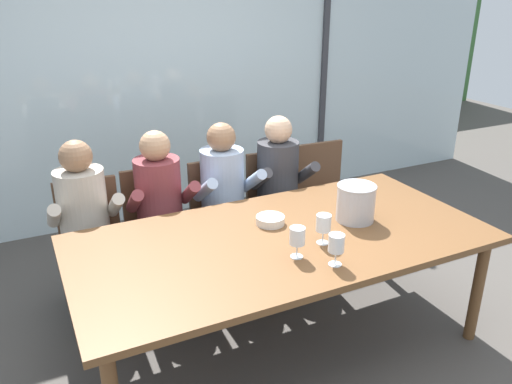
% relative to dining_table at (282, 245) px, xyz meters
% --- Properties ---
extents(ground, '(14.00, 14.00, 0.00)m').
position_rel_dining_table_xyz_m(ground, '(0.00, 1.00, -0.69)').
color(ground, '#4C4742').
extents(window_glass_panel, '(7.62, 0.03, 2.60)m').
position_rel_dining_table_xyz_m(window_glass_panel, '(0.00, 2.27, 0.61)').
color(window_glass_panel, silver).
rests_on(window_glass_panel, ground).
extents(window_mullion_right, '(0.06, 0.06, 2.60)m').
position_rel_dining_table_xyz_m(window_mullion_right, '(1.71, 2.25, 0.61)').
color(window_mullion_right, '#38383D').
rests_on(window_mullion_right, ground).
extents(hillside_vineyard, '(13.62, 2.40, 2.15)m').
position_rel_dining_table_xyz_m(hillside_vineyard, '(0.00, 6.03, 0.39)').
color(hillside_vineyard, '#386633').
rests_on(hillside_vineyard, ground).
extents(dining_table, '(2.42, 1.20, 0.75)m').
position_rel_dining_table_xyz_m(dining_table, '(0.00, 0.00, 0.00)').
color(dining_table, brown).
rests_on(dining_table, ground).
extents(chair_near_curtain, '(0.46, 0.46, 0.88)m').
position_rel_dining_table_xyz_m(chair_near_curtain, '(-0.94, 0.99, -0.17)').
color(chair_near_curtain, brown).
rests_on(chair_near_curtain, ground).
extents(chair_left_of_center, '(0.46, 0.46, 0.88)m').
position_rel_dining_table_xyz_m(chair_left_of_center, '(-0.49, 1.02, -0.17)').
color(chair_left_of_center, brown).
rests_on(chair_left_of_center, ground).
extents(chair_center, '(0.45, 0.45, 0.88)m').
position_rel_dining_table_xyz_m(chair_center, '(0.02, 0.99, -0.17)').
color(chair_center, brown).
rests_on(chair_center, ground).
extents(chair_right_of_center, '(0.47, 0.47, 0.88)m').
position_rel_dining_table_xyz_m(chair_right_of_center, '(0.49, 0.98, -0.17)').
color(chair_right_of_center, brown).
rests_on(chair_right_of_center, ground).
extents(chair_near_window_right, '(0.46, 0.46, 0.88)m').
position_rel_dining_table_xyz_m(chair_near_window_right, '(0.97, 1.02, -0.17)').
color(chair_near_window_right, brown).
rests_on(chair_near_window_right, ground).
extents(person_beige_jumper, '(0.46, 0.61, 1.20)m').
position_rel_dining_table_xyz_m(person_beige_jumper, '(-0.98, 0.87, 0.00)').
color(person_beige_jumper, '#B7AD9E').
rests_on(person_beige_jumper, ground).
extents(person_maroon_top, '(0.47, 0.62, 1.20)m').
position_rel_dining_table_xyz_m(person_maroon_top, '(-0.47, 0.87, 0.00)').
color(person_maroon_top, brown).
rests_on(person_maroon_top, ground).
extents(person_pale_blue_shirt, '(0.47, 0.62, 1.20)m').
position_rel_dining_table_xyz_m(person_pale_blue_shirt, '(0.02, 0.87, 0.00)').
color(person_pale_blue_shirt, '#9EB2D1').
rests_on(person_pale_blue_shirt, ground).
extents(person_charcoal_jacket, '(0.49, 0.63, 1.20)m').
position_rel_dining_table_xyz_m(person_charcoal_jacket, '(0.47, 0.87, 0.00)').
color(person_charcoal_jacket, '#38383D').
rests_on(person_charcoal_jacket, ground).
extents(ice_bucket_primary, '(0.24, 0.24, 0.23)m').
position_rel_dining_table_xyz_m(ice_bucket_primary, '(0.51, -0.00, 0.18)').
color(ice_bucket_primary, '#B7B7BC').
rests_on(ice_bucket_primary, dining_table).
extents(tasting_bowl, '(0.18, 0.18, 0.05)m').
position_rel_dining_table_xyz_m(tasting_bowl, '(0.01, 0.18, 0.08)').
color(tasting_bowl, silver).
rests_on(tasting_bowl, dining_table).
extents(wine_glass_by_left_taster, '(0.08, 0.08, 0.17)m').
position_rel_dining_table_xyz_m(wine_glass_by_left_taster, '(-0.05, -0.25, 0.18)').
color(wine_glass_by_left_taster, silver).
rests_on(wine_glass_by_left_taster, dining_table).
extents(wine_glass_near_bucket, '(0.08, 0.08, 0.17)m').
position_rel_dining_table_xyz_m(wine_glass_near_bucket, '(0.16, -0.17, 0.18)').
color(wine_glass_near_bucket, silver).
rests_on(wine_glass_near_bucket, dining_table).
extents(wine_glass_center_pour, '(0.08, 0.08, 0.17)m').
position_rel_dining_table_xyz_m(wine_glass_center_pour, '(0.09, -0.41, 0.18)').
color(wine_glass_center_pour, silver).
rests_on(wine_glass_center_pour, dining_table).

